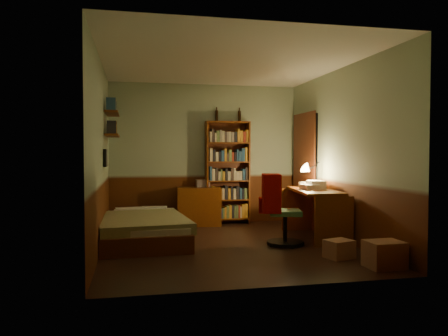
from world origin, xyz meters
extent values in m
cube|color=black|center=(0.00, 0.00, -0.01)|extent=(3.50, 4.00, 0.02)
cube|color=silver|center=(0.00, 0.00, 2.61)|extent=(3.50, 4.00, 0.02)
cube|color=#91A586|center=(0.00, 2.01, 1.30)|extent=(3.50, 0.02, 2.60)
cube|color=#91A586|center=(-1.76, 0.00, 1.30)|extent=(0.02, 4.00, 2.60)
cube|color=#91A586|center=(1.76, 0.00, 1.30)|extent=(0.02, 4.00, 2.60)
cube|color=#91A586|center=(0.00, -2.01, 1.30)|extent=(3.50, 0.02, 2.60)
cube|color=black|center=(1.72, 1.30, 1.00)|extent=(0.06, 0.90, 2.00)
cube|color=#471E0E|center=(1.69, 1.30, 1.00)|extent=(0.02, 0.98, 2.08)
cube|color=#546D36|center=(-1.19, 0.63, 0.33)|extent=(1.27, 2.25, 0.66)
cube|color=#5C2A0B|center=(-0.15, 1.76, 0.35)|extent=(0.82, 0.47, 0.70)
cube|color=#B2B2B7|center=(-0.06, 1.89, 0.76)|extent=(0.25, 0.19, 0.13)
cube|color=#5C2A0B|center=(0.40, 1.85, 0.95)|extent=(0.82, 0.26, 1.91)
cylinder|color=black|center=(0.22, 1.96, 2.01)|extent=(0.06, 0.06, 0.21)
cylinder|color=black|center=(0.66, 1.96, 2.01)|extent=(0.07, 0.07, 0.21)
cube|color=#5C2A0B|center=(1.44, 0.27, 0.38)|extent=(0.77, 1.48, 0.76)
cube|color=silver|center=(1.51, 0.37, 0.82)|extent=(0.27, 0.35, 0.13)
cone|color=black|center=(1.64, 0.62, 1.04)|extent=(0.20, 0.20, 0.58)
cube|color=#366439|center=(0.81, -0.16, 0.51)|extent=(0.60, 0.55, 1.01)
cube|color=#AD0801|center=(0.56, -0.13, 1.28)|extent=(0.30, 0.48, 0.54)
cube|color=#5C2A0B|center=(-1.64, 1.10, 1.60)|extent=(0.20, 0.90, 0.03)
cube|color=#5C2A0B|center=(-1.64, 1.10, 1.95)|extent=(0.20, 0.90, 0.03)
cube|color=black|center=(-1.72, 0.60, 1.25)|extent=(0.04, 0.32, 0.26)
cube|color=#926346|center=(1.51, -1.57, 0.15)|extent=(0.42, 0.34, 0.31)
cube|color=#926346|center=(1.21, -1.03, 0.11)|extent=(0.39, 0.35, 0.23)
camera|label=1|loc=(-1.32, -6.07, 1.33)|focal=35.00mm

